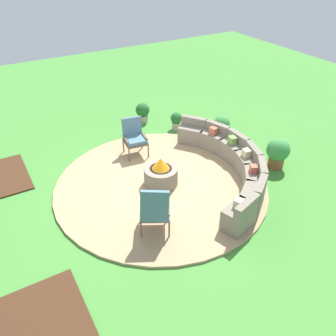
# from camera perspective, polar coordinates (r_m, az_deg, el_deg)

# --- Properties ---
(ground_plane) EXTENTS (24.00, 24.00, 0.00)m
(ground_plane) POSITION_cam_1_polar(r_m,az_deg,el_deg) (8.59, -1.15, -2.87)
(ground_plane) COLOR #478C38
(patio_circle) EXTENTS (5.17, 5.17, 0.06)m
(patio_circle) POSITION_cam_1_polar(r_m,az_deg,el_deg) (8.57, -1.16, -2.71)
(patio_circle) COLOR tan
(patio_circle) RESTS_ON ground_plane
(mulch_bed_right) EXTENTS (1.79, 1.36, 0.04)m
(mulch_bed_right) POSITION_cam_1_polar(r_m,az_deg,el_deg) (6.32, -19.46, -23.26)
(mulch_bed_right) COLOR #472B19
(mulch_bed_right) RESTS_ON ground_plane
(fire_pit) EXTENTS (0.82, 0.82, 0.73)m
(fire_pit) POSITION_cam_1_polar(r_m,az_deg,el_deg) (8.39, -1.18, -0.99)
(fire_pit) COLOR gray
(fire_pit) RESTS_ON patio_circle
(curved_stone_bench) EXTENTS (4.18, 2.19, 0.75)m
(curved_stone_bench) POSITION_cam_1_polar(r_m,az_deg,el_deg) (8.83, 10.40, 0.61)
(curved_stone_bench) COLOR gray
(curved_stone_bench) RESTS_ON patio_circle
(lounge_chair_front_left) EXTENTS (0.68, 0.65, 1.01)m
(lounge_chair_front_left) POSITION_cam_1_polar(r_m,az_deg,el_deg) (9.52, -5.59, 5.25)
(lounge_chair_front_left) COLOR brown
(lounge_chair_front_left) RESTS_ON patio_circle
(lounge_chair_front_right) EXTENTS (0.81, 0.81, 1.14)m
(lounge_chair_front_right) POSITION_cam_1_polar(r_m,az_deg,el_deg) (6.92, -2.17, -6.79)
(lounge_chair_front_right) COLOR brown
(lounge_chair_front_right) RESTS_ON patio_circle
(potted_plant_0) EXTENTS (0.48, 0.48, 0.72)m
(potted_plant_0) POSITION_cam_1_polar(r_m,az_deg,el_deg) (10.55, 8.78, 6.76)
(potted_plant_0) COLOR brown
(potted_plant_0) RESTS_ON ground_plane
(potted_plant_1) EXTENTS (0.60, 0.60, 0.83)m
(potted_plant_1) POSITION_cam_1_polar(r_m,az_deg,el_deg) (9.46, 17.57, 2.51)
(potted_plant_1) COLOR brown
(potted_plant_1) RESTS_ON ground_plane
(potted_plant_2) EXTENTS (0.45, 0.45, 0.63)m
(potted_plant_2) POSITION_cam_1_polar(r_m,az_deg,el_deg) (11.49, -4.18, 9.19)
(potted_plant_2) COLOR #A89E8E
(potted_plant_2) RESTS_ON ground_plane
(potted_plant_3) EXTENTS (0.35, 0.35, 0.55)m
(potted_plant_3) POSITION_cam_1_polar(r_m,az_deg,el_deg) (10.99, 1.35, 7.85)
(potted_plant_3) COLOR #A89E8E
(potted_plant_3) RESTS_ON ground_plane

